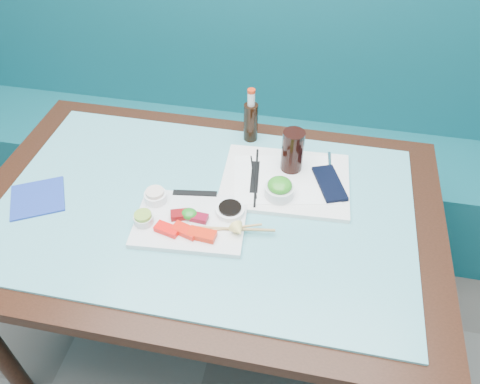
% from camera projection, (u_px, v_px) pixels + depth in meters
% --- Properties ---
extents(booth_bench, '(3.00, 0.56, 1.17)m').
position_uv_depth(booth_bench, '(253.00, 138.00, 2.25)').
color(booth_bench, '#0E545D').
rests_on(booth_bench, ground).
extents(dining_table, '(1.40, 0.90, 0.75)m').
position_uv_depth(dining_table, '(206.00, 226.00, 1.45)').
color(dining_table, black).
rests_on(dining_table, ground).
extents(glass_top, '(1.22, 0.76, 0.01)m').
position_uv_depth(glass_top, '(205.00, 206.00, 1.39)').
color(glass_top, '#59A9B2').
rests_on(glass_top, dining_table).
extents(sashimi_plate, '(0.33, 0.25, 0.02)m').
position_uv_depth(sashimi_plate, '(190.00, 221.00, 1.33)').
color(sashimi_plate, white).
rests_on(sashimi_plate, glass_top).
extents(salmon_left, '(0.08, 0.05, 0.02)m').
position_uv_depth(salmon_left, '(167.00, 229.00, 1.29)').
color(salmon_left, '#FF0E0A').
rests_on(salmon_left, sashimi_plate).
extents(salmon_mid, '(0.08, 0.06, 0.02)m').
position_uv_depth(salmon_mid, '(185.00, 231.00, 1.28)').
color(salmon_mid, red).
rests_on(salmon_mid, sashimi_plate).
extents(salmon_right, '(0.08, 0.04, 0.02)m').
position_uv_depth(salmon_right, '(202.00, 235.00, 1.27)').
color(salmon_right, red).
rests_on(salmon_right, sashimi_plate).
extents(tuna_left, '(0.06, 0.05, 0.02)m').
position_uv_depth(tuna_left, '(180.00, 215.00, 1.33)').
color(tuna_left, maroon).
rests_on(tuna_left, sashimi_plate).
extents(tuna_right, '(0.05, 0.03, 0.02)m').
position_uv_depth(tuna_right, '(199.00, 218.00, 1.32)').
color(tuna_right, maroon).
rests_on(tuna_right, sashimi_plate).
extents(seaweed_garnish, '(0.05, 0.04, 0.02)m').
position_uv_depth(seaweed_garnish, '(189.00, 214.00, 1.32)').
color(seaweed_garnish, '#1D801E').
rests_on(seaweed_garnish, sashimi_plate).
extents(ramekin_wasabi, '(0.07, 0.07, 0.02)m').
position_uv_depth(ramekin_wasabi, '(144.00, 219.00, 1.31)').
color(ramekin_wasabi, silver).
rests_on(ramekin_wasabi, sashimi_plate).
extents(wasabi_fill, '(0.06, 0.06, 0.01)m').
position_uv_depth(wasabi_fill, '(143.00, 215.00, 1.30)').
color(wasabi_fill, '#7DAA36').
rests_on(wasabi_fill, ramekin_wasabi).
extents(ramekin_ginger, '(0.08, 0.08, 0.03)m').
position_uv_depth(ramekin_ginger, '(156.00, 197.00, 1.37)').
color(ramekin_ginger, white).
rests_on(ramekin_ginger, sashimi_plate).
extents(ginger_fill, '(0.07, 0.07, 0.01)m').
position_uv_depth(ginger_fill, '(155.00, 192.00, 1.36)').
color(ginger_fill, beige).
rests_on(ginger_fill, ramekin_ginger).
extents(soy_dish, '(0.10, 0.10, 0.02)m').
position_uv_depth(soy_dish, '(230.00, 210.00, 1.34)').
color(soy_dish, white).
rests_on(soy_dish, sashimi_plate).
extents(soy_fill, '(0.08, 0.08, 0.01)m').
position_uv_depth(soy_fill, '(230.00, 208.00, 1.33)').
color(soy_fill, black).
rests_on(soy_fill, soy_dish).
extents(lemon_wedge, '(0.05, 0.05, 0.04)m').
position_uv_depth(lemon_wedge, '(238.00, 230.00, 1.27)').
color(lemon_wedge, '#FFE478').
rests_on(lemon_wedge, sashimi_plate).
extents(chopstick_sleeve, '(0.13, 0.04, 0.00)m').
position_uv_depth(chopstick_sleeve, '(195.00, 193.00, 1.40)').
color(chopstick_sleeve, black).
rests_on(chopstick_sleeve, sashimi_plate).
extents(wooden_chopstick_a, '(0.19, 0.07, 0.01)m').
position_uv_depth(wooden_chopstick_a, '(227.00, 228.00, 1.30)').
color(wooden_chopstick_a, tan).
rests_on(wooden_chopstick_a, sashimi_plate).
extents(wooden_chopstick_b, '(0.25, 0.05, 0.01)m').
position_uv_depth(wooden_chopstick_b, '(230.00, 229.00, 1.30)').
color(wooden_chopstick_b, '#A4814D').
rests_on(wooden_chopstick_b, sashimi_plate).
extents(serving_tray, '(0.41, 0.31, 0.01)m').
position_uv_depth(serving_tray, '(285.00, 181.00, 1.46)').
color(serving_tray, white).
rests_on(serving_tray, glass_top).
extents(paper_placemat, '(0.35, 0.28, 0.00)m').
position_uv_depth(paper_placemat, '(285.00, 179.00, 1.45)').
color(paper_placemat, white).
rests_on(paper_placemat, serving_tray).
extents(seaweed_bowl, '(0.11, 0.11, 0.04)m').
position_uv_depth(seaweed_bowl, '(279.00, 191.00, 1.39)').
color(seaweed_bowl, silver).
rests_on(seaweed_bowl, serving_tray).
extents(seaweed_salad, '(0.09, 0.09, 0.04)m').
position_uv_depth(seaweed_salad, '(280.00, 185.00, 1.37)').
color(seaweed_salad, '#2C8A20').
rests_on(seaweed_salad, seaweed_bowl).
extents(cola_glass, '(0.08, 0.08, 0.14)m').
position_uv_depth(cola_glass, '(293.00, 151.00, 1.44)').
color(cola_glass, black).
rests_on(cola_glass, serving_tray).
extents(navy_pouch, '(0.12, 0.17, 0.01)m').
position_uv_depth(navy_pouch, '(330.00, 184.00, 1.43)').
color(navy_pouch, black).
rests_on(navy_pouch, serving_tray).
extents(fork, '(0.02, 0.09, 0.01)m').
position_uv_depth(fork, '(330.00, 162.00, 1.50)').
color(fork, white).
rests_on(fork, serving_tray).
extents(black_chopstick_a, '(0.06, 0.19, 0.01)m').
position_uv_depth(black_chopstick_a, '(254.00, 176.00, 1.46)').
color(black_chopstick_a, black).
rests_on(black_chopstick_a, serving_tray).
extents(black_chopstick_b, '(0.04, 0.26, 0.01)m').
position_uv_depth(black_chopstick_b, '(256.00, 177.00, 1.45)').
color(black_chopstick_b, black).
rests_on(black_chopstick_b, serving_tray).
extents(tray_sleeve, '(0.04, 0.15, 0.00)m').
position_uv_depth(tray_sleeve, '(255.00, 177.00, 1.45)').
color(tray_sleeve, black).
rests_on(tray_sleeve, serving_tray).
extents(cola_bottle_body, '(0.05, 0.05, 0.14)m').
position_uv_depth(cola_bottle_body, '(251.00, 122.00, 1.57)').
color(cola_bottle_body, black).
rests_on(cola_bottle_body, glass_top).
extents(cola_bottle_neck, '(0.03, 0.03, 0.05)m').
position_uv_depth(cola_bottle_neck, '(251.00, 99.00, 1.51)').
color(cola_bottle_neck, silver).
rests_on(cola_bottle_neck, cola_bottle_body).
extents(cola_bottle_cap, '(0.03, 0.03, 0.01)m').
position_uv_depth(cola_bottle_cap, '(251.00, 91.00, 1.49)').
color(cola_bottle_cap, red).
rests_on(cola_bottle_cap, cola_bottle_neck).
extents(blue_napkin, '(0.21, 0.21, 0.01)m').
position_uv_depth(blue_napkin, '(38.00, 198.00, 1.41)').
color(blue_napkin, navy).
rests_on(blue_napkin, glass_top).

